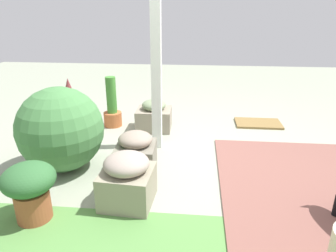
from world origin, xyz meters
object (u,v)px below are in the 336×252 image
(terracotta_pot_spiky, at_px, (70,103))
(stone_planter_far, at_px, (127,179))
(stone_planter_mid, at_px, (136,152))
(round_shrub, at_px, (61,129))
(terracotta_pot_tall, at_px, (112,109))
(terracotta_pot_broad, at_px, (30,187))
(doormat, at_px, (258,123))
(stone_planter_nearest, at_px, (154,116))
(porch_pillar, at_px, (156,36))

(terracotta_pot_spiky, bearing_deg, stone_planter_far, 124.09)
(stone_planter_mid, height_order, terracotta_pot_spiky, terracotta_pot_spiky)
(round_shrub, relative_size, terracotta_pot_tall, 1.22)
(terracotta_pot_broad, bearing_deg, doormat, -132.40)
(stone_planter_nearest, bearing_deg, porch_pillar, 101.90)
(porch_pillar, relative_size, stone_planter_far, 5.62)
(porch_pillar, height_order, round_shrub, porch_pillar)
(stone_planter_nearest, bearing_deg, terracotta_pot_tall, -6.12)
(porch_pillar, xyz_separation_m, stone_planter_far, (0.10, 1.16, -1.05))
(terracotta_pot_broad, bearing_deg, stone_planter_nearest, -108.33)
(stone_planter_mid, xyz_separation_m, doormat, (-1.48, -1.45, -0.18))
(stone_planter_nearest, xyz_separation_m, terracotta_pot_broad, (0.66, 2.00, 0.10))
(doormat, bearing_deg, terracotta_pot_spiky, 5.28)
(stone_planter_far, distance_m, doormat, 2.50)
(porch_pillar, relative_size, terracotta_pot_broad, 5.36)
(terracotta_pot_broad, bearing_deg, stone_planter_mid, -126.13)
(porch_pillar, xyz_separation_m, round_shrub, (0.88, 0.63, -0.85))
(stone_planter_far, bearing_deg, porch_pillar, -94.75)
(terracotta_pot_tall, bearing_deg, round_shrub, 82.11)
(porch_pillar, bearing_deg, stone_planter_nearest, -78.10)
(terracotta_pot_broad, bearing_deg, terracotta_pot_spiky, -75.74)
(stone_planter_far, bearing_deg, round_shrub, -34.29)
(stone_planter_mid, bearing_deg, porch_pillar, -103.84)
(stone_planter_far, xyz_separation_m, round_shrub, (0.78, -0.54, 0.21))
(stone_planter_nearest, distance_m, terracotta_pot_spiky, 1.20)
(porch_pillar, distance_m, terracotta_pot_tall, 1.39)
(stone_planter_mid, relative_size, stone_planter_far, 0.94)
(doormat, bearing_deg, stone_planter_far, 54.76)
(terracotta_pot_spiky, bearing_deg, stone_planter_mid, 134.06)
(porch_pillar, height_order, terracotta_pot_spiky, porch_pillar)
(porch_pillar, xyz_separation_m, stone_planter_nearest, (0.12, -0.55, -1.09))
(terracotta_pot_tall, distance_m, terracotta_pot_broad, 2.07)
(round_shrub, height_order, terracotta_pot_spiky, round_shrub)
(porch_pillar, relative_size, terracotta_pot_spiky, 3.83)
(stone_planter_nearest, distance_m, doormat, 1.50)
(stone_planter_far, bearing_deg, terracotta_pot_broad, 22.81)
(terracotta_pot_tall, bearing_deg, stone_planter_mid, 115.37)
(terracotta_pot_spiky, bearing_deg, terracotta_pot_broad, 104.26)
(terracotta_pot_spiky, bearing_deg, terracotta_pot_tall, 179.07)
(doormat, bearing_deg, porch_pillar, 32.98)
(porch_pillar, bearing_deg, terracotta_pot_broad, 61.76)
(stone_planter_nearest, xyz_separation_m, doormat, (-1.46, -0.32, -0.17))
(terracotta_pot_tall, bearing_deg, stone_planter_nearest, 173.88)
(round_shrub, bearing_deg, doormat, -145.99)
(round_shrub, xyz_separation_m, terracotta_pot_tall, (-0.17, -1.24, -0.18))
(stone_planter_far, distance_m, round_shrub, 0.97)
(porch_pillar, xyz_separation_m, terracotta_pot_spiky, (1.31, -0.62, -0.96))
(terracotta_pot_broad, bearing_deg, stone_planter_far, -157.19)
(stone_planter_mid, height_order, terracotta_pot_tall, terracotta_pot_tall)
(stone_planter_mid, distance_m, stone_planter_far, 0.59)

